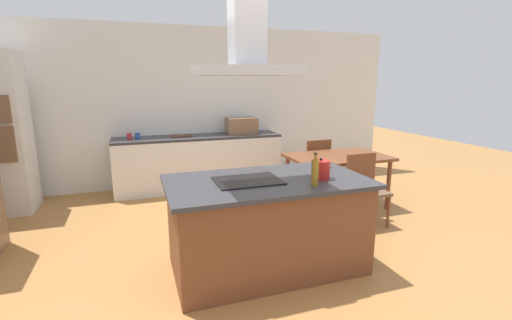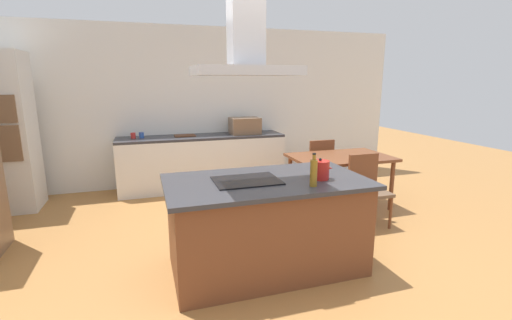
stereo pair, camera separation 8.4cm
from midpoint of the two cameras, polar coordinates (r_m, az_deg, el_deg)
name	(u,v)px [view 1 (the left image)]	position (r m, az deg, el deg)	size (l,w,h in m)	color
ground	(228,214)	(5.00, -4.91, -8.62)	(16.00, 16.00, 0.00)	#AD753D
wall_back	(202,107)	(6.39, -9.04, 8.35)	(7.20, 0.10, 2.70)	white
kitchen_island	(267,224)	(3.50, 1.09, -10.17)	(1.89, 1.05, 0.90)	brown
cooktop	(248,181)	(3.29, -2.05, -3.31)	(0.60, 0.44, 0.01)	black
tea_kettle	(321,169)	(3.41, 9.60, -1.49)	(0.23, 0.17, 0.20)	#B21E19
olive_oil_bottle	(315,172)	(3.15, 8.66, -1.91)	(0.06, 0.06, 0.30)	olive
back_counter	(199,162)	(6.14, -9.43, -0.34)	(2.75, 0.62, 0.90)	silver
countertop_microwave	(241,126)	(6.20, -2.74, 5.49)	(0.50, 0.38, 0.28)	brown
coffee_mug_red	(129,136)	(6.03, -19.98, 3.62)	(0.08, 0.08, 0.09)	red
coffee_mug_blue	(138,136)	(6.04, -18.77, 3.72)	(0.08, 0.08, 0.09)	#2D56B2
cutting_board	(181,136)	(6.07, -12.24, 3.80)	(0.34, 0.24, 0.02)	#59331E
dining_table	(338,161)	(5.27, 12.47, -0.20)	(1.40, 0.90, 0.75)	brown
chair_facing_back_wall	(315,162)	(5.87, 9.03, -0.34)	(0.42, 0.42, 0.89)	brown
chair_facing_island	(365,184)	(4.78, 16.52, -3.73)	(0.42, 0.42, 0.89)	brown
range_hood	(247,45)	(3.18, -2.23, 17.89)	(0.90, 0.55, 0.78)	#ADADB2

